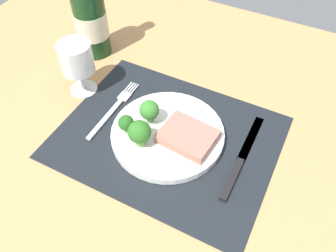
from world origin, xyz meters
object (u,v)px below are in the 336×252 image
plate (168,134)px  steak (188,135)px  wine_glass (77,60)px  fork (114,109)px  wine_bottle (90,18)px  knife (240,162)px

plate → steak: 4.90cm
steak → wine_glass: wine_glass is taller
steak → fork: (-18.81, 1.20, -2.37)cm
steak → wine_bottle: 39.49cm
plate → knife: bearing=1.9°
fork → wine_glass: (-10.22, 2.55, 8.05)cm
steak → wine_glass: size_ratio=0.84×
fork → wine_glass: bearing=166.9°
knife → wine_bottle: 49.89cm
plate → knife: plate is taller
knife → wine_glass: wine_glass is taller
steak → wine_glass: (-29.04, 3.75, 5.68)cm
steak → wine_bottle: bearing=153.6°
knife → wine_glass: bearing=171.7°
plate → knife: size_ratio=1.02×
plate → wine_glass: 25.92cm
plate → wine_bottle: bearing=150.0°
steak → wine_bottle: size_ratio=0.37×
fork → steak: bearing=-2.7°
fork → knife: size_ratio=0.83×
plate → wine_glass: wine_glass is taller
wine_bottle → steak: bearing=-26.4°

